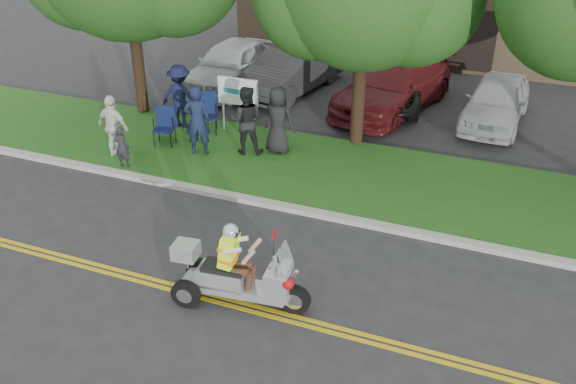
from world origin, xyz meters
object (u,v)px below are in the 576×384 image
at_px(trike_scooter, 235,276).
at_px(parked_car_far_left, 231,65).
at_px(parked_car_right, 393,86).
at_px(lawn_chair_a, 165,123).
at_px(spectator_adult_mid, 246,120).
at_px(lawn_chair_b, 206,110).
at_px(parked_car_mid, 390,83).
at_px(parked_car_left, 292,69).
at_px(spectator_adult_left, 197,121).
at_px(parked_car_far_right, 496,101).
at_px(spectator_adult_right, 113,126).

xyz_separation_m(trike_scooter, parked_car_far_left, (-5.40, 10.79, 0.24)).
bearing_deg(parked_car_far_left, parked_car_right, 2.94).
bearing_deg(lawn_chair_a, spectator_adult_mid, -8.51).
relative_size(lawn_chair_b, parked_car_mid, 0.24).
bearing_deg(parked_car_left, lawn_chair_a, -96.02).
height_order(parked_car_far_left, parked_car_mid, parked_car_far_left).
height_order(trike_scooter, parked_car_far_left, trike_scooter).
relative_size(trike_scooter, spectator_adult_left, 1.34).
height_order(trike_scooter, parked_car_left, trike_scooter).
xyz_separation_m(parked_car_far_left, parked_car_far_right, (9.00, -0.03, -0.11)).
bearing_deg(spectator_adult_left, trike_scooter, 102.72).
height_order(lawn_chair_a, parked_car_mid, parked_car_mid).
xyz_separation_m(spectator_adult_mid, parked_car_far_left, (-2.91, 4.97, -0.22)).
xyz_separation_m(parked_car_far_left, parked_car_left, (2.14, 0.37, -0.03)).
distance_m(trike_scooter, lawn_chair_a, 7.39).
bearing_deg(parked_car_far_left, lawn_chair_b, -70.76).
bearing_deg(trike_scooter, parked_car_left, 100.13).
height_order(spectator_adult_left, spectator_adult_right, spectator_adult_left).
height_order(spectator_adult_right, parked_car_right, spectator_adult_right).
height_order(parked_car_left, parked_car_mid, parked_car_left).
bearing_deg(spectator_adult_right, parked_car_left, -101.81).
distance_m(lawn_chair_b, spectator_adult_right, 2.85).
xyz_separation_m(trike_scooter, spectator_adult_mid, (-2.48, 5.82, 0.46)).
bearing_deg(trike_scooter, lawn_chair_a, 125.23).
bearing_deg(lawn_chair_a, lawn_chair_b, 45.47).
xyz_separation_m(lawn_chair_a, spectator_adult_left, (1.22, -0.28, 0.37)).
relative_size(trike_scooter, lawn_chair_a, 2.46).
relative_size(lawn_chair_a, parked_car_right, 0.19).
bearing_deg(lawn_chair_b, trike_scooter, -83.11).
xyz_separation_m(spectator_adult_left, parked_car_left, (0.41, 5.88, -0.27)).
relative_size(lawn_chair_a, lawn_chair_b, 0.90).
bearing_deg(parked_car_far_left, lawn_chair_a, -81.58).
relative_size(parked_car_far_left, parked_car_right, 0.89).
distance_m(lawn_chair_b, parked_car_far_left, 4.22).
distance_m(spectator_adult_mid, parked_car_right, 5.76).
relative_size(spectator_adult_left, parked_car_far_right, 0.46).
xyz_separation_m(trike_scooter, lawn_chair_b, (-4.21, 6.74, 0.17)).
relative_size(lawn_chair_b, parked_car_far_right, 0.28).
xyz_separation_m(trike_scooter, parked_car_far_right, (3.60, 10.76, 0.13)).
relative_size(trike_scooter, parked_car_left, 0.53).
relative_size(parked_car_far_left, parked_car_far_right, 1.15).
distance_m(spectator_adult_mid, parked_car_mid, 6.11).
bearing_deg(parked_car_right, spectator_adult_mid, -105.28).
height_order(lawn_chair_a, spectator_adult_left, spectator_adult_left).
bearing_deg(spectator_adult_right, trike_scooter, 150.50).
relative_size(spectator_adult_left, spectator_adult_mid, 1.02).
xyz_separation_m(lawn_chair_b, parked_car_far_right, (7.81, 4.02, -0.04)).
distance_m(trike_scooter, lawn_chair_b, 7.95).
distance_m(spectator_adult_left, parked_car_right, 6.87).
xyz_separation_m(spectator_adult_right, parked_car_far_left, (0.28, 6.48, -0.14)).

